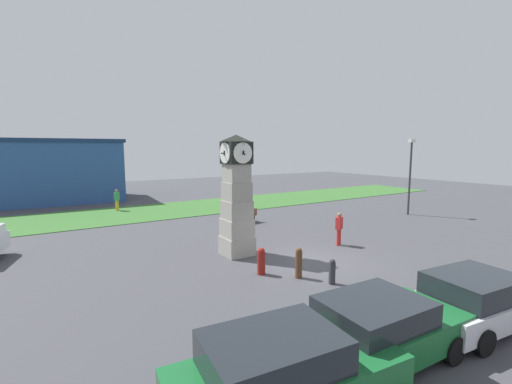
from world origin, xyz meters
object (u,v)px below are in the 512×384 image
(car_by_building, at_px, (478,300))
(bench, at_px, (246,215))
(car_navy_sedan, at_px, (284,374))
(car_near_tower, at_px, (380,328))
(clock_tower, at_px, (237,199))
(bollard_near_tower, at_px, (332,271))
(street_lamp_far_side, at_px, (410,171))
(bollard_far_row, at_px, (261,261))
(pedestrian_crossing_lot, at_px, (117,199))
(pedestrian_near_bench, at_px, (339,227))
(bollard_mid_row, at_px, (299,263))

(car_by_building, relative_size, bench, 2.55)
(car_navy_sedan, bearing_deg, car_near_tower, 3.29)
(clock_tower, xyz_separation_m, bollard_near_tower, (1.16, -4.81, -2.08))
(car_near_tower, xyz_separation_m, street_lamp_far_side, (16.27, 10.12, 2.44))
(bollard_far_row, bearing_deg, car_near_tower, -96.67)
(pedestrian_crossing_lot, bearing_deg, clock_tower, -80.40)
(clock_tower, xyz_separation_m, pedestrian_near_bench, (5.00, -1.42, -1.61))
(clock_tower, distance_m, car_by_building, 9.48)
(car_navy_sedan, relative_size, car_by_building, 1.05)
(bollard_mid_row, height_order, street_lamp_far_side, street_lamp_far_side)
(bollard_far_row, distance_m, pedestrian_crossing_lot, 17.27)
(clock_tower, bearing_deg, car_by_building, -75.55)
(car_near_tower, relative_size, street_lamp_far_side, 0.76)
(clock_tower, relative_size, car_navy_sedan, 1.21)
(clock_tower, bearing_deg, bollard_mid_row, -81.94)
(bollard_near_tower, height_order, bench, bollard_near_tower)
(bollard_mid_row, relative_size, car_near_tower, 0.28)
(clock_tower, distance_m, bollard_mid_row, 4.24)
(street_lamp_far_side, bearing_deg, bollard_mid_row, -160.17)
(pedestrian_near_bench, bearing_deg, street_lamp_far_side, 16.29)
(pedestrian_crossing_lot, bearing_deg, bollard_near_tower, -79.41)
(bollard_mid_row, height_order, pedestrian_crossing_lot, pedestrian_crossing_lot)
(bollard_far_row, height_order, car_near_tower, car_near_tower)
(clock_tower, relative_size, bench, 3.23)
(clock_tower, bearing_deg, street_lamp_far_side, 5.82)
(clock_tower, distance_m, bollard_near_tower, 5.36)
(car_by_building, relative_size, pedestrian_crossing_lot, 2.54)
(bollard_far_row, relative_size, pedestrian_crossing_lot, 0.63)
(bollard_mid_row, height_order, car_by_building, car_by_building)
(pedestrian_crossing_lot, bearing_deg, car_by_building, -78.52)
(pedestrian_near_bench, bearing_deg, bollard_near_tower, -138.59)
(bollard_near_tower, bearing_deg, bench, 76.00)
(bollard_mid_row, bearing_deg, clock_tower, 98.06)
(bollard_far_row, bearing_deg, car_navy_sedan, -120.05)
(bollard_far_row, relative_size, street_lamp_far_side, 0.19)
(street_lamp_far_side, bearing_deg, pedestrian_near_bench, -163.71)
(bollard_far_row, relative_size, pedestrian_near_bench, 0.64)
(car_navy_sedan, bearing_deg, bollard_far_row, 59.95)
(bollard_mid_row, distance_m, car_near_tower, 5.13)
(car_by_building, distance_m, pedestrian_crossing_lot, 23.97)
(clock_tower, height_order, pedestrian_crossing_lot, clock_tower)
(car_by_building, distance_m, pedestrian_near_bench, 8.06)
(car_navy_sedan, distance_m, pedestrian_crossing_lot, 23.26)
(car_navy_sedan, relative_size, pedestrian_crossing_lot, 2.67)
(bollard_near_tower, height_order, car_near_tower, car_near_tower)
(clock_tower, distance_m, pedestrian_near_bench, 5.44)
(bench, distance_m, pedestrian_crossing_lot, 10.93)
(pedestrian_near_bench, bearing_deg, pedestrian_crossing_lot, 115.11)
(car_near_tower, height_order, pedestrian_crossing_lot, pedestrian_crossing_lot)
(car_by_building, bearing_deg, bollard_far_row, 113.59)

